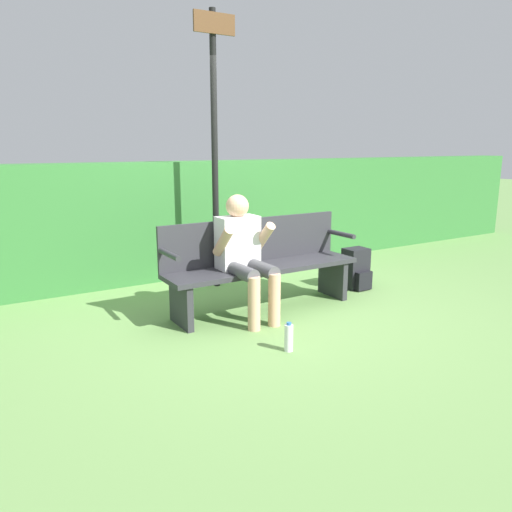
{
  "coord_description": "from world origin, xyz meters",
  "views": [
    {
      "loc": [
        -2.51,
        -3.96,
        1.59
      ],
      "look_at": [
        -0.15,
        -0.1,
        0.58
      ],
      "focal_mm": 35.0,
      "sensor_mm": 36.0,
      "label": 1
    }
  ],
  "objects_px": {
    "park_bench": "(260,263)",
    "backpack": "(356,269)",
    "signpost": "(214,137)",
    "person_seated": "(244,251)",
    "water_bottle": "(289,338)"
  },
  "relations": [
    {
      "from": "park_bench",
      "to": "backpack",
      "type": "bearing_deg",
      "value": 1.26
    },
    {
      "from": "backpack",
      "to": "signpost",
      "type": "height_order",
      "value": "signpost"
    },
    {
      "from": "park_bench",
      "to": "person_seated",
      "type": "distance_m",
      "value": 0.34
    },
    {
      "from": "backpack",
      "to": "water_bottle",
      "type": "distance_m",
      "value": 1.98
    },
    {
      "from": "park_bench",
      "to": "water_bottle",
      "type": "relative_size",
      "value": 8.39
    },
    {
      "from": "person_seated",
      "to": "water_bottle",
      "type": "bearing_deg",
      "value": -97.08
    },
    {
      "from": "person_seated",
      "to": "backpack",
      "type": "height_order",
      "value": "person_seated"
    },
    {
      "from": "water_bottle",
      "to": "signpost",
      "type": "height_order",
      "value": "signpost"
    },
    {
      "from": "park_bench",
      "to": "signpost",
      "type": "bearing_deg",
      "value": 90.17
    },
    {
      "from": "person_seated",
      "to": "signpost",
      "type": "distance_m",
      "value": 1.51
    },
    {
      "from": "backpack",
      "to": "water_bottle",
      "type": "relative_size",
      "value": 1.93
    },
    {
      "from": "backpack",
      "to": "water_bottle",
      "type": "bearing_deg",
      "value": -147.74
    },
    {
      "from": "park_bench",
      "to": "person_seated",
      "type": "bearing_deg",
      "value": -151.94
    },
    {
      "from": "backpack",
      "to": "water_bottle",
      "type": "xyz_separation_m",
      "value": [
        -1.67,
        -1.05,
        -0.1
      ]
    },
    {
      "from": "backpack",
      "to": "water_bottle",
      "type": "height_order",
      "value": "backpack"
    }
  ]
}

